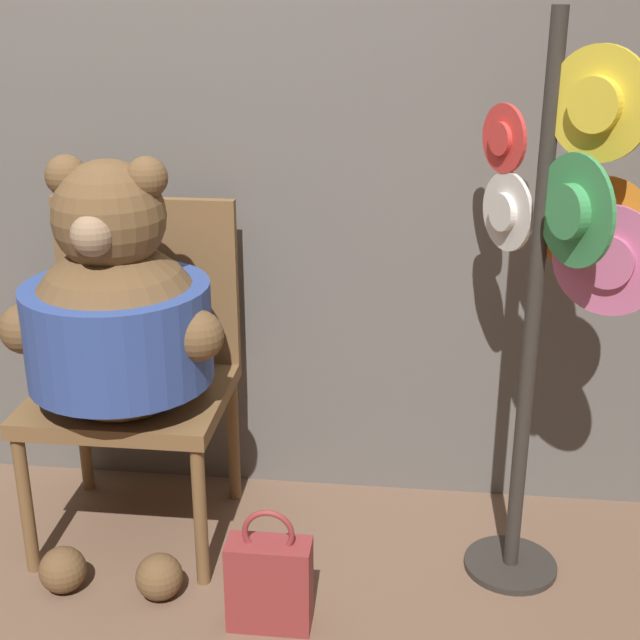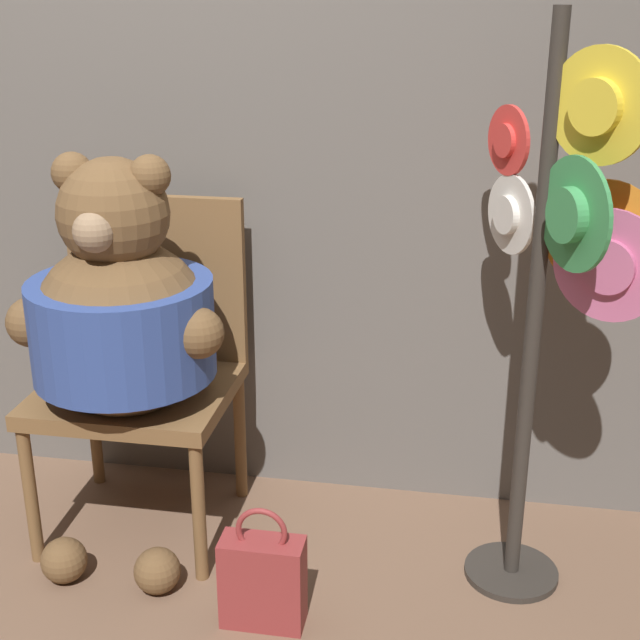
{
  "view_description": "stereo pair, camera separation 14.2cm",
  "coord_description": "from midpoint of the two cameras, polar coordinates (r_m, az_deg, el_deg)",
  "views": [
    {
      "loc": [
        0.74,
        -2.06,
        1.68
      ],
      "look_at": [
        0.47,
        0.27,
        0.79
      ],
      "focal_mm": 50.0,
      "sensor_mm": 36.0,
      "label": 1
    },
    {
      "loc": [
        0.88,
        -2.04,
        1.68
      ],
      "look_at": [
        0.47,
        0.27,
        0.79
      ],
      "focal_mm": 50.0,
      "sensor_mm": 36.0,
      "label": 2
    }
  ],
  "objects": [
    {
      "name": "hat_display_rack",
      "position": [
        2.42,
        16.81,
        3.01
      ],
      "size": [
        0.45,
        0.49,
        1.63
      ],
      "color": "#332D28",
      "rests_on": "ground_plane"
    },
    {
      "name": "chair",
      "position": [
        2.87,
        -9.77,
        -2.22
      ],
      "size": [
        0.59,
        0.53,
        1.05
      ],
      "color": "brown",
      "rests_on": "ground_plane"
    },
    {
      "name": "ground_plane",
      "position": [
        2.77,
        -9.54,
        -16.87
      ],
      "size": [
        14.0,
        14.0,
        0.0
      ],
      "primitive_type": "plane",
      "color": "brown"
    },
    {
      "name": "wall_back",
      "position": [
        2.94,
        -6.2,
        12.83
      ],
      "size": [
        8.0,
        0.1,
        2.55
      ],
      "color": "#66605B",
      "rests_on": "ground_plane"
    },
    {
      "name": "teddy_bear",
      "position": [
        2.64,
        -11.11,
        0.13
      ],
      "size": [
        0.65,
        0.58,
        1.24
      ],
      "color": "brown",
      "rests_on": "ground_plane"
    },
    {
      "name": "handbag_on_ground",
      "position": [
        2.55,
        -2.03,
        -16.31
      ],
      "size": [
        0.23,
        0.1,
        0.37
      ],
      "color": "maroon",
      "rests_on": "ground_plane"
    }
  ]
}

